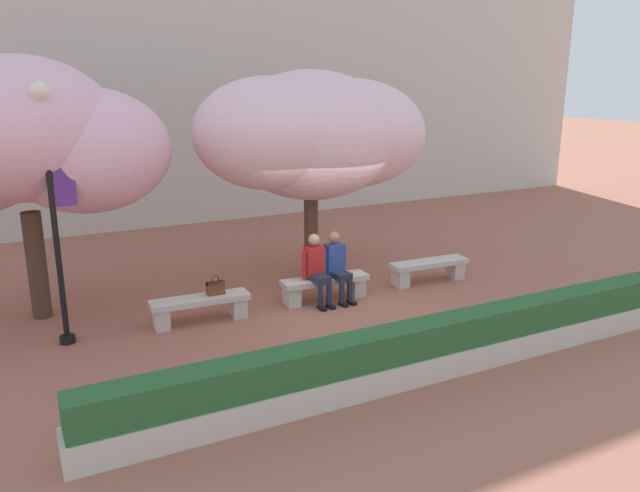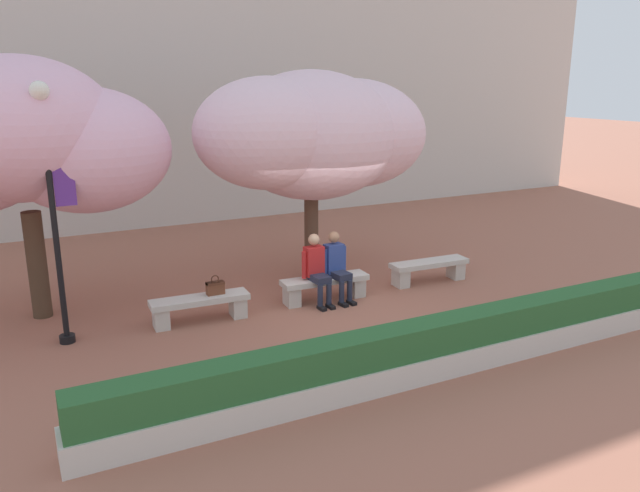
# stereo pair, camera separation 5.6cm
# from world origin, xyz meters

# --- Properties ---
(ground_plane) EXTENTS (100.00, 100.00, 0.00)m
(ground_plane) POSITION_xyz_m (0.00, 0.00, 0.00)
(ground_plane) COLOR #9E604C
(building_facade) EXTENTS (28.00, 4.00, 10.21)m
(building_facade) POSITION_xyz_m (0.00, 9.38, 5.10)
(building_facade) COLOR beige
(building_facade) RESTS_ON ground
(stone_bench_west_end) EXTENTS (1.68, 0.50, 0.45)m
(stone_bench_west_end) POSITION_xyz_m (-2.37, 0.00, 0.30)
(stone_bench_west_end) COLOR beige
(stone_bench_west_end) RESTS_ON ground
(stone_bench_near_west) EXTENTS (1.68, 0.50, 0.45)m
(stone_bench_near_west) POSITION_xyz_m (0.00, 0.00, 0.30)
(stone_bench_near_west) COLOR beige
(stone_bench_near_west) RESTS_ON ground
(stone_bench_center) EXTENTS (1.68, 0.50, 0.45)m
(stone_bench_center) POSITION_xyz_m (2.37, 0.00, 0.30)
(stone_bench_center) COLOR beige
(stone_bench_center) RESTS_ON ground
(person_seated_left) EXTENTS (0.51, 0.69, 1.29)m
(person_seated_left) POSITION_xyz_m (-0.20, -0.05, 0.70)
(person_seated_left) COLOR black
(person_seated_left) RESTS_ON ground
(person_seated_right) EXTENTS (0.51, 0.71, 1.29)m
(person_seated_right) POSITION_xyz_m (0.21, -0.05, 0.70)
(person_seated_right) COLOR black
(person_seated_right) RESTS_ON ground
(handbag) EXTENTS (0.30, 0.15, 0.34)m
(handbag) POSITION_xyz_m (-2.09, 0.01, 0.58)
(handbag) COLOR brown
(handbag) RESTS_ON stone_bench_west_end
(cherry_tree_main) EXTENTS (4.90, 3.57, 4.18)m
(cherry_tree_main) POSITION_xyz_m (0.47, 1.37, 2.94)
(cherry_tree_main) COLOR #513828
(cherry_tree_main) RESTS_ON ground
(cherry_tree_secondary) EXTENTS (4.91, 3.21, 4.38)m
(cherry_tree_secondary) POSITION_xyz_m (-4.81, 1.53, 3.05)
(cherry_tree_secondary) COLOR #473323
(cherry_tree_secondary) RESTS_ON ground
(lamp_post_with_banner) EXTENTS (0.54, 0.28, 3.97)m
(lamp_post_with_banner) POSITION_xyz_m (-4.47, 0.12, 2.39)
(lamp_post_with_banner) COLOR black
(lamp_post_with_banner) RESTS_ON ground
(planter_hedge_foreground) EXTENTS (9.79, 0.50, 0.80)m
(planter_hedge_foreground) POSITION_xyz_m (0.00, -3.35, 0.39)
(planter_hedge_foreground) COLOR beige
(planter_hedge_foreground) RESTS_ON ground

